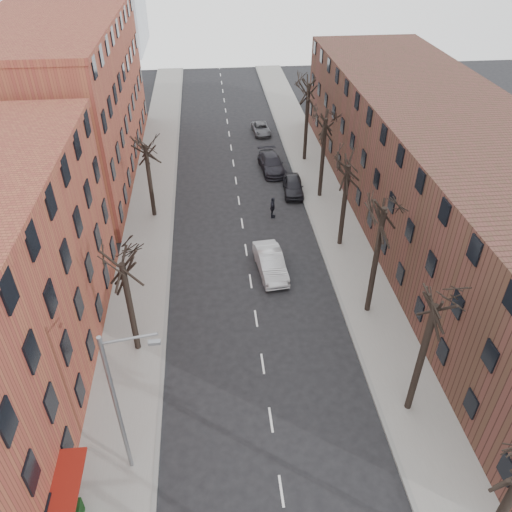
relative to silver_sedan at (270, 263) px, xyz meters
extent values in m
cube|color=gray|center=(-9.58, 10.01, -0.77)|extent=(4.00, 90.00, 0.15)
cube|color=gray|center=(6.42, 10.01, -0.77)|extent=(4.00, 90.00, 0.15)
cube|color=brown|center=(-17.58, 19.01, 6.16)|extent=(12.00, 28.00, 14.00)
cube|color=#502B25|center=(14.42, 5.01, 4.16)|extent=(12.00, 50.00, 10.00)
cylinder|color=slate|center=(-8.78, -14.99, 3.66)|extent=(0.20, 0.20, 9.00)
cylinder|color=slate|center=(-7.68, -14.99, 7.96)|extent=(2.39, 0.12, 0.46)
cube|color=slate|center=(-6.68, -14.99, 7.66)|extent=(0.50, 0.22, 0.14)
imported|color=#AFB1B6|center=(0.00, 0.00, 0.00)|extent=(2.28, 5.26, 1.68)
imported|color=black|center=(3.65, 11.93, -0.09)|extent=(2.15, 4.57, 1.51)
imported|color=black|center=(2.22, 16.87, -0.05)|extent=(2.68, 5.62, 1.58)
imported|color=#53545A|center=(2.22, 26.78, -0.27)|extent=(2.15, 4.21, 1.14)
imported|color=black|center=(1.15, 7.76, 0.12)|extent=(0.70, 1.20, 1.92)
camera|label=1|loc=(-4.05, -29.43, 22.18)|focal=35.00mm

